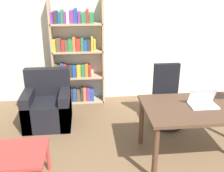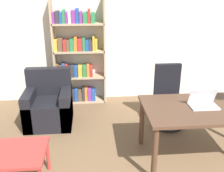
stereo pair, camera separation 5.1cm
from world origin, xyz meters
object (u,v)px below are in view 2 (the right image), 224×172
at_px(office_chair, 168,99).
at_px(armchair, 49,106).
at_px(laptop, 203,103).
at_px(side_table_blue, 16,156).
at_px(desk, 201,114).
at_px(bookshelf, 77,58).

relative_size(office_chair, armchair, 1.12).
height_order(laptop, side_table_blue, laptop).
bearing_deg(laptop, armchair, 152.43).
height_order(office_chair, side_table_blue, office_chair).
xyz_separation_m(desk, bookshelf, (-1.67, 2.02, 0.26)).
xyz_separation_m(side_table_blue, armchair, (0.16, 1.50, -0.10)).
xyz_separation_m(desk, armchair, (-2.13, 1.15, -0.35)).
xyz_separation_m(armchair, bookshelf, (0.47, 0.87, 0.61)).
relative_size(office_chair, side_table_blue, 1.51).
bearing_deg(desk, bookshelf, 129.58).
relative_size(desk, bookshelf, 0.73).
relative_size(desk, side_table_blue, 2.22).
bearing_deg(side_table_blue, office_chair, 31.69).
bearing_deg(armchair, bookshelf, 61.85).
xyz_separation_m(desk, side_table_blue, (-2.29, -0.35, -0.26)).
distance_m(armchair, bookshelf, 1.16).
relative_size(laptop, armchair, 0.38).
relative_size(laptop, side_table_blue, 0.52).
bearing_deg(bookshelf, desk, -50.42).
distance_m(laptop, office_chair, 1.03).
bearing_deg(side_table_blue, armchair, 84.01).
bearing_deg(side_table_blue, bookshelf, 75.29).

